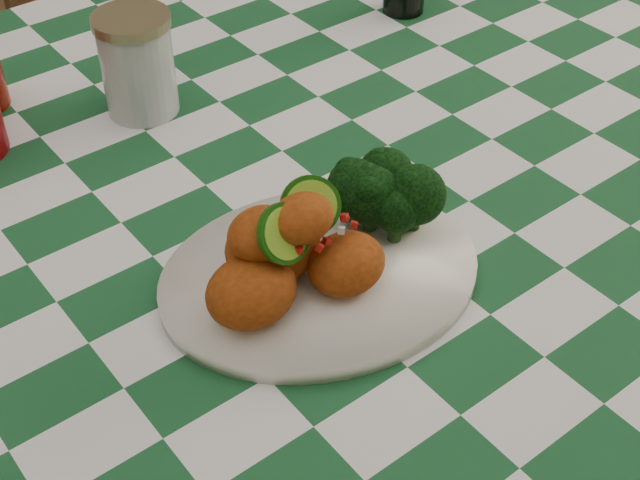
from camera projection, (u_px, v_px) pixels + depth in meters
dining_table at (230, 411)px, 1.22m from camera, size 1.66×1.06×0.79m
plate at (320, 276)px, 0.84m from camera, size 0.37×0.32×0.02m
fried_chicken_pile at (297, 241)px, 0.79m from camera, size 0.16×0.12×0.10m
broccoli_side at (388, 198)px, 0.86m from camera, size 0.09×0.09×0.07m
mason_jar at (138, 64)px, 1.03m from camera, size 0.10×0.10×0.12m
wooden_chair_right at (170, 56)px, 1.73m from camera, size 0.48×0.50×1.00m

